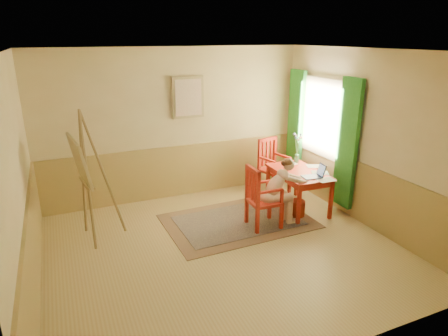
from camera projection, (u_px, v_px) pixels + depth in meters
name	position (u px, v px, depth m)	size (l,w,h in m)	color
room	(223.00, 158.00, 5.31)	(5.04, 4.54, 2.84)	tan
wainscot	(204.00, 198.00, 6.29)	(5.00, 4.50, 1.00)	tan
window	(320.00, 129.00, 7.19)	(0.12, 2.01, 2.20)	white
wall_portrait	(188.00, 97.00, 7.15)	(0.60, 0.05, 0.76)	tan
rug	(238.00, 221.00, 6.60)	(2.44, 1.66, 0.02)	#8C7251
table	(299.00, 176.00, 6.89)	(0.77, 1.23, 0.72)	red
chair_left	(261.00, 198.00, 6.25)	(0.50, 0.48, 1.04)	red
chair_back	(273.00, 166.00, 7.70)	(0.58, 0.60, 1.08)	red
figure	(279.00, 189.00, 6.32)	(0.84, 0.36, 1.13)	beige
laptop	(315.00, 175.00, 6.55)	(0.39, 0.27, 0.22)	#1E2338
papers	(312.00, 170.00, 6.88)	(0.67, 1.18, 0.00)	white
vase	(297.00, 149.00, 7.27)	(0.26, 0.27, 0.55)	#3F724C
wastebasket	(297.00, 208.00, 6.76)	(0.27, 0.27, 0.28)	#A12715
easel	(83.00, 166.00, 5.64)	(0.72, 0.90, 2.02)	olive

